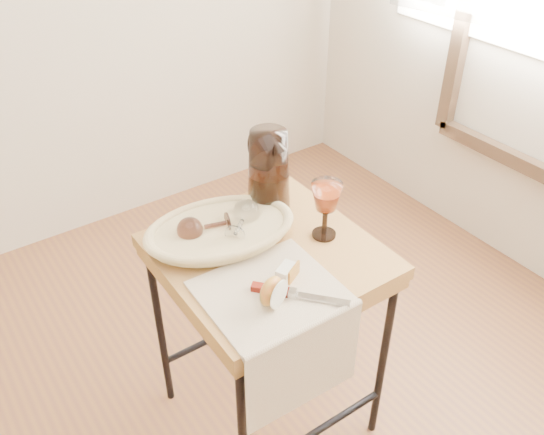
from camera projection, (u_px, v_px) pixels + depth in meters
side_table at (268, 340)px, 1.75m from camera, size 0.55×0.55×0.70m
tea_towel at (270, 292)px, 1.41m from camera, size 0.34×0.30×0.01m
bread_basket at (220, 232)px, 1.57m from camera, size 0.41×0.32×0.05m
goblet_lying_a at (206, 227)px, 1.55m from camera, size 0.13×0.10×0.07m
goblet_lying_b at (242, 222)px, 1.57m from camera, size 0.14×0.14×0.08m
pitcher at (269, 170)px, 1.65m from camera, size 0.21×0.27×0.28m
wine_goblet at (325, 210)px, 1.55m from camera, size 0.11×0.11×0.17m
apple_half at (271, 291)px, 1.35m from camera, size 0.09×0.07×0.07m
apple_wedge at (286, 273)px, 1.43m from camera, size 0.06×0.05×0.04m
table_knife at (296, 293)px, 1.39m from camera, size 0.17×0.19×0.02m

